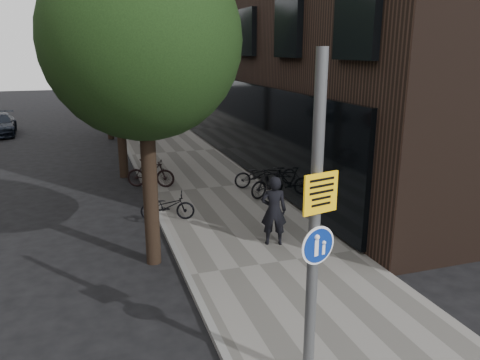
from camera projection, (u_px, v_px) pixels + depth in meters
name	position (u px, v px, depth m)	size (l,w,h in m)	color
ground	(338.00, 348.00, 8.29)	(120.00, 120.00, 0.00)	black
sidewalk	(209.00, 189.00, 17.49)	(4.50, 60.00, 0.12)	slate
curb_edge	(149.00, 195.00, 16.81)	(0.15, 60.00, 0.13)	slate
street_tree_near	(145.00, 49.00, 10.39)	(4.40, 4.40, 7.50)	black
street_tree_mid	(117.00, 49.00, 18.16)	(5.00, 5.00, 7.80)	black
street_tree_far	(106.00, 49.00, 26.39)	(5.00, 5.00, 7.80)	black
signpost	(314.00, 227.00, 6.67)	(0.57, 0.17, 5.02)	#595B5E
pedestrian	(274.00, 211.00, 12.18)	(0.68, 0.44, 1.86)	black
parked_bike_facade_near	(258.00, 175.00, 17.39)	(0.63, 1.79, 0.94)	black
parked_bike_facade_far	(270.00, 183.00, 16.26)	(0.48, 1.68, 1.01)	black
parked_bike_curb_near	(167.00, 206.00, 14.08)	(0.56, 1.62, 0.85)	black
parked_bike_curb_far	(151.00, 173.00, 17.39)	(0.51, 1.79, 1.08)	black
parked_car_far	(0.00, 124.00, 28.78)	(1.80, 4.42, 1.28)	black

